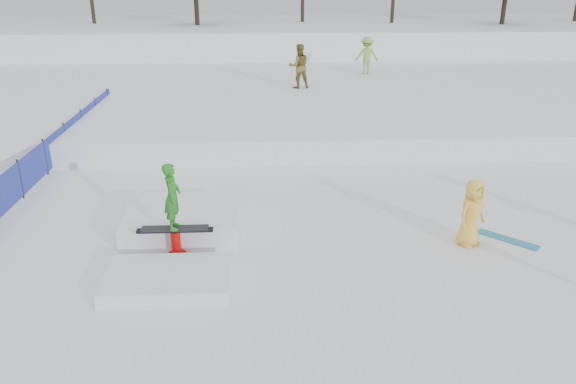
{
  "coord_description": "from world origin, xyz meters",
  "views": [
    {
      "loc": [
        -0.12,
        -9.65,
        5.73
      ],
      "look_at": [
        0.5,
        2.0,
        1.1
      ],
      "focal_mm": 35.0,
      "sensor_mm": 36.0,
      "label": 1
    }
  ],
  "objects_px": {
    "walker_olive": "(299,66)",
    "spectator_yellow": "(471,213)",
    "safety_fence": "(45,157)",
    "jib_rail_feature": "(180,232)",
    "walker_ygreen": "(367,56)"
  },
  "relations": [
    {
      "from": "walker_ygreen",
      "to": "jib_rail_feature",
      "type": "bearing_deg",
      "value": 70.47
    },
    {
      "from": "walker_olive",
      "to": "walker_ygreen",
      "type": "relative_size",
      "value": 1.04
    },
    {
      "from": "jib_rail_feature",
      "to": "walker_olive",
      "type": "bearing_deg",
      "value": 75.2
    },
    {
      "from": "spectator_yellow",
      "to": "jib_rail_feature",
      "type": "height_order",
      "value": "jib_rail_feature"
    },
    {
      "from": "walker_olive",
      "to": "jib_rail_feature",
      "type": "height_order",
      "value": "walker_olive"
    },
    {
      "from": "walker_ygreen",
      "to": "walker_olive",
      "type": "bearing_deg",
      "value": 46.59
    },
    {
      "from": "walker_olive",
      "to": "jib_rail_feature",
      "type": "bearing_deg",
      "value": 65.98
    },
    {
      "from": "safety_fence",
      "to": "spectator_yellow",
      "type": "xyz_separation_m",
      "value": [
        11.0,
        -5.22,
        0.22
      ]
    },
    {
      "from": "walker_olive",
      "to": "spectator_yellow",
      "type": "xyz_separation_m",
      "value": [
        2.8,
        -14.05,
        -1.0
      ]
    },
    {
      "from": "walker_olive",
      "to": "spectator_yellow",
      "type": "height_order",
      "value": "walker_olive"
    },
    {
      "from": "walker_ygreen",
      "to": "jib_rail_feature",
      "type": "relative_size",
      "value": 0.42
    },
    {
      "from": "walker_olive",
      "to": "walker_ygreen",
      "type": "distance_m",
      "value": 5.02
    },
    {
      "from": "spectator_yellow",
      "to": "jib_rail_feature",
      "type": "bearing_deg",
      "value": 142.14
    },
    {
      "from": "safety_fence",
      "to": "jib_rail_feature",
      "type": "height_order",
      "value": "jib_rail_feature"
    },
    {
      "from": "safety_fence",
      "to": "jib_rail_feature",
      "type": "bearing_deg",
      "value": -46.97
    }
  ]
}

